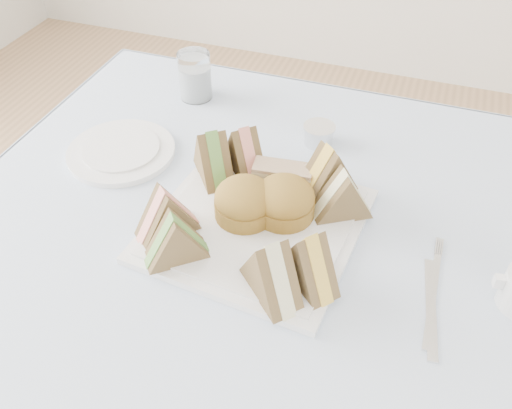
% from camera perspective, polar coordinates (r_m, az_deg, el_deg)
% --- Properties ---
extents(table, '(0.90, 0.90, 0.74)m').
position_cam_1_polar(table, '(1.14, -0.59, -17.18)').
color(table, brown).
rests_on(table, floor).
extents(tablecloth, '(1.02, 1.02, 0.01)m').
position_cam_1_polar(tablecloth, '(0.84, -0.77, -4.28)').
color(tablecloth, silver).
rests_on(tablecloth, table).
extents(serving_plate, '(0.34, 0.34, 0.01)m').
position_cam_1_polar(serving_plate, '(0.86, 0.00, -2.16)').
color(serving_plate, white).
rests_on(serving_plate, tablecloth).
extents(sandwich_fl_a, '(0.10, 0.10, 0.09)m').
position_cam_1_polar(sandwich_fl_a, '(0.82, -9.47, -0.69)').
color(sandwich_fl_a, brown).
rests_on(sandwich_fl_a, serving_plate).
extents(sandwich_fl_b, '(0.10, 0.09, 0.08)m').
position_cam_1_polar(sandwich_fl_b, '(0.78, -8.52, -3.39)').
color(sandwich_fl_b, brown).
rests_on(sandwich_fl_b, serving_plate).
extents(sandwich_fr_a, '(0.11, 0.10, 0.09)m').
position_cam_1_polar(sandwich_fr_a, '(0.75, 5.61, -5.66)').
color(sandwich_fr_a, brown).
rests_on(sandwich_fr_a, serving_plate).
extents(sandwich_fr_b, '(0.11, 0.11, 0.09)m').
position_cam_1_polar(sandwich_fr_b, '(0.73, 1.62, -6.69)').
color(sandwich_fr_b, brown).
rests_on(sandwich_fr_b, serving_plate).
extents(sandwich_bl_a, '(0.10, 0.11, 0.09)m').
position_cam_1_polar(sandwich_bl_a, '(0.92, -4.57, 5.29)').
color(sandwich_bl_a, brown).
rests_on(sandwich_bl_a, serving_plate).
extents(sandwich_bl_b, '(0.10, 0.10, 0.09)m').
position_cam_1_polar(sandwich_bl_b, '(0.93, -1.27, 5.89)').
color(sandwich_bl_b, brown).
rests_on(sandwich_bl_b, serving_plate).
extents(sandwich_br_a, '(0.11, 0.09, 0.09)m').
position_cam_1_polar(sandwich_br_a, '(0.85, 9.13, 1.17)').
color(sandwich_br_a, brown).
rests_on(sandwich_br_a, serving_plate).
extents(sandwich_br_b, '(0.11, 0.11, 0.09)m').
position_cam_1_polar(sandwich_br_b, '(0.89, 7.53, 3.61)').
color(sandwich_br_b, brown).
rests_on(sandwich_br_b, serving_plate).
extents(scone_left, '(0.10, 0.10, 0.06)m').
position_cam_1_polar(scone_left, '(0.85, -1.22, 0.38)').
color(scone_left, olive).
rests_on(scone_left, serving_plate).
extents(scone_right, '(0.13, 0.13, 0.06)m').
position_cam_1_polar(scone_right, '(0.85, 3.00, 0.47)').
color(scone_right, olive).
rests_on(scone_right, serving_plate).
extents(pastry_slice, '(0.10, 0.05, 0.05)m').
position_cam_1_polar(pastry_slice, '(0.90, 2.83, 2.90)').
color(pastry_slice, beige).
rests_on(pastry_slice, serving_plate).
extents(side_plate, '(0.22, 0.22, 0.01)m').
position_cam_1_polar(side_plate, '(1.04, -14.00, 5.43)').
color(side_plate, white).
rests_on(side_plate, tablecloth).
extents(water_glass, '(0.09, 0.09, 0.10)m').
position_cam_1_polar(water_glass, '(1.16, -6.45, 13.31)').
color(water_glass, white).
rests_on(water_glass, tablecloth).
extents(tea_strainer, '(0.08, 0.08, 0.03)m').
position_cam_1_polar(tea_strainer, '(1.04, 6.62, 7.23)').
color(tea_strainer, silver).
rests_on(tea_strainer, tablecloth).
extents(knife, '(0.04, 0.18, 0.00)m').
position_cam_1_polar(knife, '(0.80, 17.91, -10.25)').
color(knife, silver).
rests_on(knife, tablecloth).
extents(fork, '(0.01, 0.18, 0.00)m').
position_cam_1_polar(fork, '(0.81, 18.04, -9.44)').
color(fork, silver).
rests_on(fork, tablecloth).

